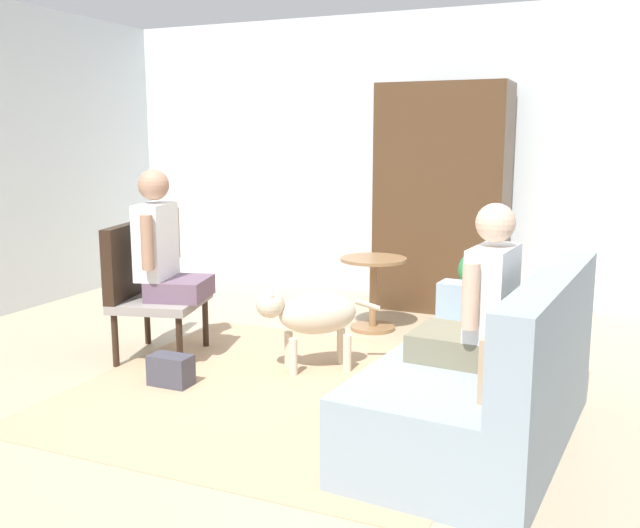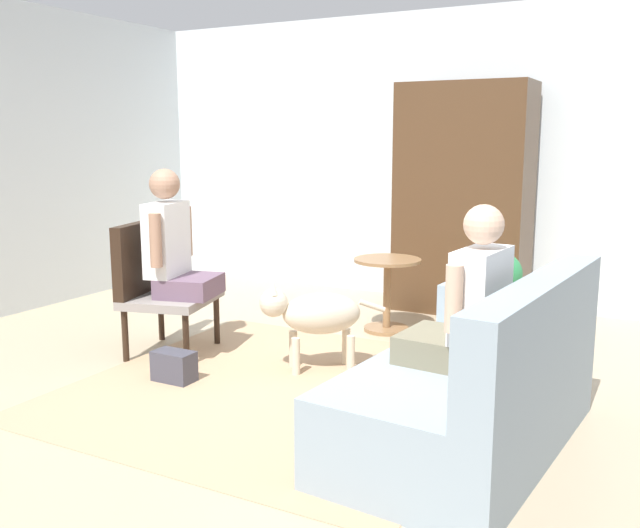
# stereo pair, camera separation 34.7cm
# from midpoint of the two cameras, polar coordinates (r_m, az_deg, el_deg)

# --- Properties ---
(ground_plane) EXTENTS (7.50, 7.50, 0.00)m
(ground_plane) POSITION_cam_midpoint_polar(r_m,az_deg,el_deg) (4.37, -4.15, -10.25)
(ground_plane) COLOR tan
(back_wall) EXTENTS (6.85, 0.12, 2.68)m
(back_wall) POSITION_cam_midpoint_polar(r_m,az_deg,el_deg) (6.75, 7.01, 8.58)
(back_wall) COLOR silver
(back_wall) RESTS_ON ground
(area_rug) EXTENTS (2.44, 2.46, 0.01)m
(area_rug) POSITION_cam_midpoint_polar(r_m,az_deg,el_deg) (4.38, -5.30, -10.16)
(area_rug) COLOR tan
(area_rug) RESTS_ON ground
(couch) EXTENTS (1.02, 1.74, 0.89)m
(couch) POSITION_cam_midpoint_polar(r_m,az_deg,el_deg) (3.64, 10.95, -9.45)
(couch) COLOR #8EA0AD
(couch) RESTS_ON ground
(armchair) EXTENTS (0.69, 0.76, 0.94)m
(armchair) POSITION_cam_midpoint_polar(r_m,az_deg,el_deg) (5.10, -16.07, -1.43)
(armchair) COLOR black
(armchair) RESTS_ON ground
(person_on_couch) EXTENTS (0.50, 0.56, 0.80)m
(person_on_couch) POSITION_cam_midpoint_polar(r_m,az_deg,el_deg) (3.51, 10.09, -3.17)
(person_on_couch) COLOR #767058
(person_on_armchair) EXTENTS (0.53, 0.56, 0.89)m
(person_on_armchair) POSITION_cam_midpoint_polar(r_m,az_deg,el_deg) (4.99, -14.62, 1.29)
(person_on_armchair) COLOR #684F64
(round_end_table) EXTENTS (0.53, 0.53, 0.59)m
(round_end_table) POSITION_cam_midpoint_polar(r_m,az_deg,el_deg) (5.60, 2.59, -1.78)
(round_end_table) COLOR olive
(round_end_table) RESTS_ON ground
(dog) EXTENTS (0.71, 0.55, 0.59)m
(dog) POSITION_cam_midpoint_polar(r_m,az_deg,el_deg) (4.62, -2.88, -4.14)
(dog) COLOR beige
(dog) RESTS_ON ground
(potted_plant) EXTENTS (0.37, 0.37, 0.72)m
(potted_plant) POSITION_cam_midpoint_polar(r_m,az_deg,el_deg) (5.30, 11.29, -1.79)
(potted_plant) COLOR #996047
(potted_plant) RESTS_ON ground
(armoire_cabinet) EXTENTS (1.12, 0.56, 1.99)m
(armoire_cabinet) POSITION_cam_midpoint_polar(r_m,az_deg,el_deg) (6.30, 8.38, 5.30)
(armoire_cabinet) COLOR #4C331E
(armoire_cabinet) RESTS_ON ground
(handbag) EXTENTS (0.27, 0.15, 0.20)m
(handbag) POSITION_cam_midpoint_polar(r_m,az_deg,el_deg) (4.55, -14.23, -8.43)
(handbag) COLOR #3F3F4C
(handbag) RESTS_ON ground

